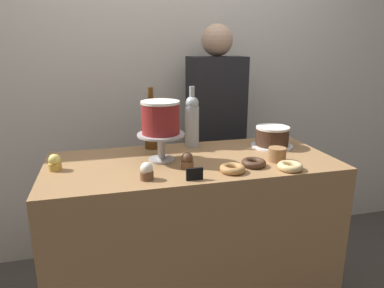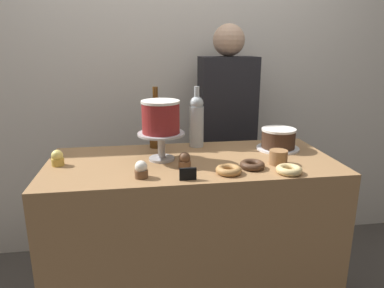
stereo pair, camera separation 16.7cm
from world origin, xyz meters
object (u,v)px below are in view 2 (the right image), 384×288
at_px(cake_stand_pedestal, 161,141).
at_px(barista_figure, 226,142).
at_px(chocolate_round_cake, 278,138).
at_px(cupcake_lemon, 57,158).
at_px(wine_bottle_clear, 197,120).
at_px(white_layer_cake, 161,117).
at_px(cupcake_chocolate, 185,161).
at_px(donut_chocolate, 252,165).
at_px(cupcake_vanilla, 141,170).
at_px(donut_maple, 229,170).
at_px(donut_glazed, 289,170).
at_px(price_sign_chalkboard, 188,174).
at_px(wine_bottle_amber, 156,121).
at_px(cookie_stack, 278,157).

relative_size(cake_stand_pedestal, barista_figure, 0.14).
xyz_separation_m(chocolate_round_cake, cupcake_lemon, (-1.10, -0.10, -0.03)).
bearing_deg(wine_bottle_clear, white_layer_cake, -134.47).
relative_size(cupcake_chocolate, donut_chocolate, 0.66).
bearing_deg(cake_stand_pedestal, cupcake_vanilla, -113.78).
xyz_separation_m(donut_maple, barista_figure, (0.20, 0.84, -0.11)).
distance_m(cupcake_chocolate, donut_maple, 0.20).
height_order(cake_stand_pedestal, donut_glazed, cake_stand_pedestal).
height_order(white_layer_cake, cupcake_vanilla, white_layer_cake).
bearing_deg(donut_glazed, cupcake_lemon, 165.82).
distance_m(cake_stand_pedestal, price_sign_chalkboard, 0.30).
distance_m(cupcake_chocolate, cupcake_vanilla, 0.21).
relative_size(wine_bottle_clear, wine_bottle_amber, 1.00).
height_order(wine_bottle_amber, donut_glazed, wine_bottle_amber).
height_order(cupcake_lemon, cupcake_vanilla, same).
distance_m(cake_stand_pedestal, white_layer_cake, 0.12).
relative_size(donut_chocolate, cookie_stack, 1.33).
relative_size(wine_bottle_clear, cupcake_chocolate, 4.38).
relative_size(donut_chocolate, donut_maple, 1.00).
bearing_deg(white_layer_cake, cupcake_chocolate, -54.99).
relative_size(donut_glazed, donut_maple, 1.00).
height_order(cupcake_lemon, price_sign_chalkboard, cupcake_lemon).
relative_size(price_sign_chalkboard, barista_figure, 0.04).
bearing_deg(donut_chocolate, cupcake_lemon, 169.01).
bearing_deg(cupcake_vanilla, wine_bottle_amber, 79.04).
xyz_separation_m(cake_stand_pedestal, cupcake_vanilla, (-0.10, -0.23, -0.06)).
distance_m(cupcake_lemon, donut_glazed, 1.04).
distance_m(cupcake_lemon, barista_figure, 1.14).
bearing_deg(barista_figure, price_sign_chalkboard, -113.28).
xyz_separation_m(wine_bottle_amber, cupcake_chocolate, (0.11, -0.36, -0.11)).
distance_m(donut_chocolate, barista_figure, 0.81).
xyz_separation_m(cupcake_lemon, cupcake_vanilla, (0.38, -0.21, 0.00)).
xyz_separation_m(cupcake_chocolate, donut_maple, (0.18, -0.10, -0.02)).
relative_size(white_layer_cake, cupcake_vanilla, 2.42).
relative_size(cupcake_lemon, cookie_stack, 0.88).
xyz_separation_m(chocolate_round_cake, cookie_stack, (-0.09, -0.23, -0.03)).
distance_m(wine_bottle_amber, price_sign_chalkboard, 0.53).
bearing_deg(white_layer_cake, donut_chocolate, -24.99).
bearing_deg(cookie_stack, wine_bottle_clear, 132.86).
relative_size(wine_bottle_amber, donut_glazed, 2.91).
bearing_deg(donut_glazed, barista_figure, 93.75).
bearing_deg(price_sign_chalkboard, cookie_stack, 17.29).
xyz_separation_m(white_layer_cake, chocolate_round_cake, (0.62, 0.09, -0.15)).
bearing_deg(wine_bottle_amber, donut_glazed, -42.38).
relative_size(cupcake_vanilla, price_sign_chalkboard, 1.06).
bearing_deg(wine_bottle_clear, donut_glazed, -55.66).
height_order(cake_stand_pedestal, white_layer_cake, white_layer_cake).
height_order(white_layer_cake, donut_glazed, white_layer_cake).
height_order(donut_maple, barista_figure, barista_figure).
xyz_separation_m(wine_bottle_clear, wine_bottle_amber, (-0.22, 0.02, 0.00)).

